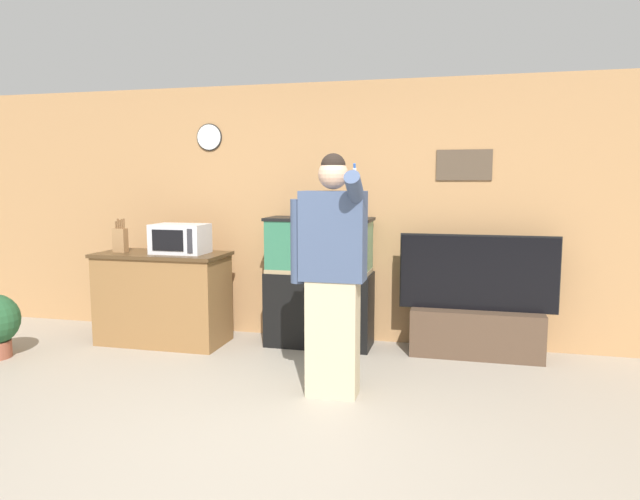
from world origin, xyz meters
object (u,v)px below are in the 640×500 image
object	(u,v)px
aquarium_on_stand	(319,282)
knife_block	(120,239)
tv_on_stand	(476,320)
person_standing	(332,272)
microwave	(180,239)
counter_island	(163,298)

from	to	relation	value
aquarium_on_stand	knife_block	bearing A→B (deg)	-170.55
knife_block	tv_on_stand	bearing A→B (deg)	5.72
person_standing	knife_block	bearing A→B (deg)	158.58
knife_block	aquarium_on_stand	bearing A→B (deg)	9.45
microwave	counter_island	bearing A→B (deg)	-177.79
knife_block	person_standing	xyz separation A→B (m)	(2.38, -0.93, -0.09)
counter_island	microwave	distance (m)	0.63
microwave	knife_block	bearing A→B (deg)	-174.92
counter_island	aquarium_on_stand	distance (m)	1.58
aquarium_on_stand	tv_on_stand	world-z (taller)	aquarium_on_stand
microwave	aquarium_on_stand	distance (m)	1.43
counter_island	knife_block	bearing A→B (deg)	-173.58
aquarium_on_stand	person_standing	world-z (taller)	person_standing
knife_block	tv_on_stand	distance (m)	3.56
aquarium_on_stand	person_standing	size ratio (longest dim) A/B	0.70
aquarium_on_stand	person_standing	distance (m)	1.36
knife_block	aquarium_on_stand	xyz separation A→B (m)	(1.97, 0.33, -0.41)
counter_island	knife_block	size ratio (longest dim) A/B	3.82
knife_block	counter_island	bearing A→B (deg)	6.42
knife_block	person_standing	distance (m)	2.56
knife_block	person_standing	size ratio (longest dim) A/B	0.18
counter_island	knife_block	xyz separation A→B (m)	(-0.43, -0.05, 0.58)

